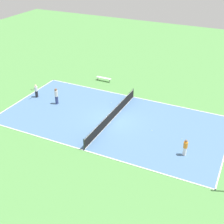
% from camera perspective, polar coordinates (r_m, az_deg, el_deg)
% --- Properties ---
extents(ground_plane, '(80.00, 80.00, 0.00)m').
position_cam_1_polar(ground_plane, '(30.84, 0.00, -1.45)').
color(ground_plane, '#518E47').
extents(court_surface, '(11.21, 21.90, 0.02)m').
position_cam_1_polar(court_surface, '(30.84, 0.00, -1.44)').
color(court_surface, '#4C729E').
rests_on(court_surface, ground_plane).
extents(tennis_net, '(11.01, 0.10, 1.06)m').
position_cam_1_polar(tennis_net, '(30.56, 0.00, -0.55)').
color(tennis_net, black).
rests_on(tennis_net, court_surface).
extents(bench, '(0.36, 1.94, 0.45)m').
position_cam_1_polar(bench, '(39.08, -1.52, 6.20)').
color(bench, silver).
rests_on(bench, ground_plane).
extents(player_near_white, '(0.95, 0.40, 1.53)m').
position_cam_1_polar(player_near_white, '(35.80, -13.72, 3.91)').
color(player_near_white, black).
rests_on(player_near_white, court_surface).
extents(player_far_white, '(0.43, 0.43, 1.83)m').
position_cam_1_polar(player_far_white, '(33.78, -10.16, 3.08)').
color(player_far_white, navy).
rests_on(player_far_white, court_surface).
extents(player_center_orange, '(0.45, 0.45, 1.53)m').
position_cam_1_polar(player_center_orange, '(26.30, 13.27, -6.16)').
color(player_center_orange, white).
rests_on(player_center_orange, court_surface).
extents(tennis_ball_far_baseline, '(0.07, 0.07, 0.07)m').
position_cam_1_polar(tennis_ball_far_baseline, '(34.58, 5.76, 2.16)').
color(tennis_ball_far_baseline, '#CCE033').
rests_on(tennis_ball_far_baseline, court_surface).
extents(tennis_ball_near_net, '(0.07, 0.07, 0.07)m').
position_cam_1_polar(tennis_ball_near_net, '(28.65, 12.63, -4.82)').
color(tennis_ball_near_net, '#CCE033').
rests_on(tennis_ball_near_net, court_surface).
extents(tennis_ball_midcourt, '(0.07, 0.07, 0.07)m').
position_cam_1_polar(tennis_ball_midcourt, '(33.84, -0.12, 1.67)').
color(tennis_ball_midcourt, '#CCE033').
rests_on(tennis_ball_midcourt, court_surface).
extents(tennis_ball_left_sideline, '(0.07, 0.07, 0.07)m').
position_cam_1_polar(tennis_ball_left_sideline, '(29.33, 7.33, -3.39)').
color(tennis_ball_left_sideline, '#CCE033').
rests_on(tennis_ball_left_sideline, court_surface).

